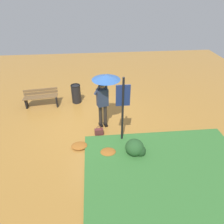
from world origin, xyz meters
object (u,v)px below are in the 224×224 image
Objects in this scene: trash_bin at (76,94)px; park_bench at (41,97)px; person_with_umbrella at (104,88)px; info_sign_post at (123,103)px; handbag at (99,132)px.

park_bench is at bearing -172.96° from trash_bin.
person_with_umbrella is 2.45m from trash_bin.
info_sign_post is 1.56m from handbag.
trash_bin is at bearing 120.87° from info_sign_post.
info_sign_post reaches higher than park_bench.
trash_bin is at bearing 121.74° from person_with_umbrella.
handbag is 0.26× the size of park_bench.
person_with_umbrella is 3.31m from park_bench.
person_with_umbrella reaches higher than park_bench.
person_with_umbrella reaches higher than trash_bin.
handbag is 3.27m from park_bench.
trash_bin is at bearing 7.04° from park_bench.
trash_bin reaches higher than park_bench.
park_bench is 1.68× the size of trash_bin.
info_sign_post reaches higher than person_with_umbrella.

